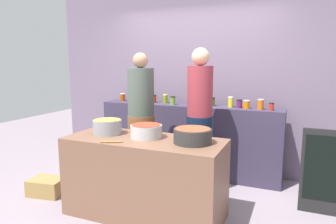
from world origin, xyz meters
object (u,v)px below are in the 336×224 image
Objects in this scene: cooking_pot_center at (146,131)px; chalkboard_sign at (324,172)px; preserve_jar_6 at (197,102)px; preserve_jar_5 at (173,100)px; preserve_jar_9 at (239,104)px; cooking_pot_right at (193,136)px; preserve_jar_2 at (144,98)px; cooking_pot_left at (107,127)px; cook_with_tongs at (141,129)px; preserve_jar_0 at (123,97)px; preserve_jar_8 at (231,102)px; preserve_jar_1 at (135,98)px; preserve_jar_3 at (154,99)px; preserve_jar_12 at (271,107)px; bread_crate at (47,186)px; cook_in_cap at (199,128)px; preserve_jar_10 at (246,104)px; preserve_jar_4 at (165,99)px; preserve_jar_7 at (212,102)px; wooden_spoon at (111,142)px; preserve_jar_11 at (261,104)px.

cooking_pot_center is 0.36× the size of chalkboard_sign.
preserve_jar_6 is 0.10× the size of chalkboard_sign.
preserve_jar_9 is (0.96, 0.07, -0.00)m from preserve_jar_5.
preserve_jar_2 is at bearing 132.87° from cooking_pot_right.
cooking_pot_center is at bearing 178.38° from cooking_pot_right.
preserve_jar_5 is 0.39× the size of cooking_pot_left.
cook_with_tongs is (0.35, -0.74, -0.30)m from preserve_jar_2.
preserve_jar_8 is at bearing -1.01° from preserve_jar_0.
cooking_pot_right is (1.41, -1.35, -0.17)m from preserve_jar_1.
preserve_jar_9 is at bearing -2.13° from preserve_jar_3.
cook_with_tongs is at bearing -154.79° from preserve_jar_12.
chalkboard_sign is at bearing -16.16° from preserve_jar_3.
bread_crate is (-2.13, -1.43, -0.99)m from preserve_jar_9.
cook_in_cap is at bearing -35.52° from preserve_jar_3.
preserve_jar_10 reaches higher than cooking_pot_right.
preserve_jar_5 is (0.50, -0.03, -0.01)m from preserve_jar_2.
preserve_jar_10 is 1.12× the size of preserve_jar_12.
preserve_jar_10 reaches higher than cooking_pot_left.
preserve_jar_2 reaches higher than cooking_pot_center.
preserve_jar_3 is at bearing 163.84° from chalkboard_sign.
preserve_jar_4 is 1.71m from cooking_pot_right.
cooking_pot_center is 0.19× the size of cook_with_tongs.
cooking_pot_left is at bearing -134.23° from preserve_jar_10.
preserve_jar_10 is at bearing 0.61° from preserve_jar_2.
preserve_jar_5 is (0.37, -0.12, 0.00)m from preserve_jar_3.
preserve_jar_6 is at bearing -9.49° from preserve_jar_4.
cooking_pot_center is at bearing -57.90° from cook_with_tongs.
preserve_jar_7 is 0.55× the size of wooden_spoon.
cook_with_tongs is (-0.52, -0.75, -0.28)m from preserve_jar_6.
cooking_pot_left reaches higher than chalkboard_sign.
chalkboard_sign is (0.76, -0.59, -0.63)m from preserve_jar_11.
preserve_jar_3 is 1.04× the size of preserve_jar_9.
preserve_jar_0 is at bearing 173.24° from preserve_jar_5.
preserve_jar_1 is at bearing 106.44° from cooking_pot_left.
preserve_jar_4 is (0.75, 0.01, 0.01)m from preserve_jar_0.
cooking_pot_center is (0.22, -1.30, -0.17)m from preserve_jar_5.
cooking_pot_center is at bearing -127.98° from preserve_jar_11.
preserve_jar_12 is 1.04m from chalkboard_sign.
cooking_pot_right is at bearing -149.49° from chalkboard_sign.
preserve_jar_11 is at bearing 69.47° from cooking_pot_right.
chalkboard_sign is (1.26, 0.74, -0.45)m from cooking_pot_right.
preserve_jar_10 is 1.59m from cooking_pot_center.
preserve_jar_0 is 2.31m from preserve_jar_12.
preserve_jar_2 reaches higher than cooking_pot_left.
preserve_jar_6 is at bearing -174.20° from preserve_jar_8.
preserve_jar_2 is at bearing 166.56° from chalkboard_sign.
preserve_jar_4 is 0.96× the size of preserve_jar_11.
preserve_jar_6 is 2.30m from bread_crate.
cook_in_cap is (0.03, -0.68, -0.25)m from preserve_jar_7.
preserve_jar_11 is 0.08× the size of cook_with_tongs.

